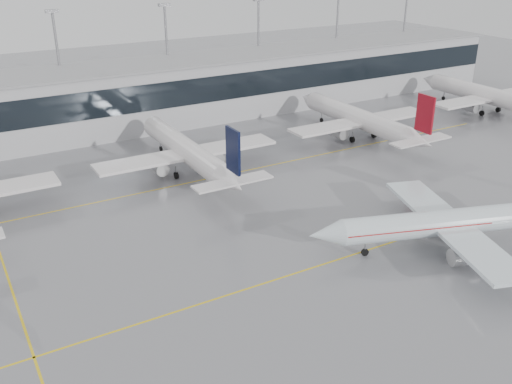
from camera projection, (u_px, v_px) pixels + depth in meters
ground at (309, 269)px, 64.90m from camera, size 320.00×320.00×0.00m
taxi_line_main at (309, 269)px, 64.90m from camera, size 120.00×0.25×0.01m
taxi_line_north at (198, 181)px, 88.64m from camera, size 120.00×0.25×0.01m
taxi_line_cross at (8, 279)px, 63.05m from camera, size 0.25×60.00×0.01m
terminal at (128, 98)px, 111.53m from camera, size 180.00×15.00×12.00m
terminal_glass at (141, 99)px, 104.94m from camera, size 180.00×0.20×5.00m
terminal_roof at (125, 66)px, 109.01m from camera, size 182.00×16.00×0.40m
light_masts at (115, 55)px, 113.29m from camera, size 156.40×1.00×22.60m
air_canada_jet at (449, 223)px, 68.28m from camera, size 33.13×26.52×10.39m
parked_jet_c at (187, 151)px, 90.05m from camera, size 29.64×36.96×11.72m
parked_jet_d at (360, 119)px, 106.05m from camera, size 29.64×36.96×11.72m
parked_jet_e at (488, 96)px, 122.06m from camera, size 29.64×36.96×11.72m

